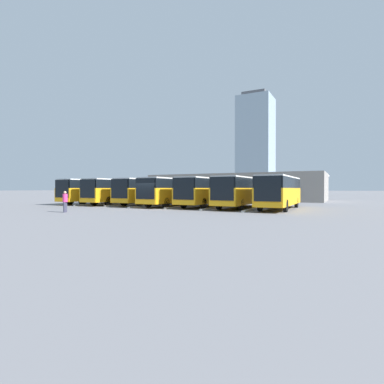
{
  "coord_description": "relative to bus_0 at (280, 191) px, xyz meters",
  "views": [
    {
      "loc": [
        -17.44,
        24.17,
        1.98
      ],
      "look_at": [
        -2.16,
        -5.48,
        1.6
      ],
      "focal_mm": 28.0,
      "sensor_mm": 36.0,
      "label": 1
    }
  ],
  "objects": [
    {
      "name": "ground_plane",
      "position": [
        11.8,
        5.17,
        -1.75
      ],
      "size": [
        600.0,
        600.0,
        0.0
      ],
      "primitive_type": "plane",
      "color": "slate"
    },
    {
      "name": "bus_0",
      "position": [
        0.0,
        0.0,
        0.0
      ],
      "size": [
        2.58,
        11.03,
        3.12
      ],
      "rotation": [
        0.0,
        0.0,
        0.01
      ],
      "color": "orange",
      "rests_on": "ground_plane"
    },
    {
      "name": "curb_divider_0",
      "position": [
        1.97,
        1.63,
        -1.68
      ],
      "size": [
        0.33,
        7.86,
        0.15
      ],
      "primitive_type": "cube",
      "rotation": [
        0.0,
        0.0,
        0.01
      ],
      "color": "#9E9E99",
      "rests_on": "ground_plane"
    },
    {
      "name": "bus_1",
      "position": [
        3.93,
        -0.18,
        0.0
      ],
      "size": [
        2.58,
        11.03,
        3.12
      ],
      "rotation": [
        0.0,
        0.0,
        0.01
      ],
      "color": "orange",
      "rests_on": "ground_plane"
    },
    {
      "name": "curb_divider_1",
      "position": [
        5.9,
        1.44,
        -1.68
      ],
      "size": [
        0.33,
        7.86,
        0.15
      ],
      "primitive_type": "cube",
      "rotation": [
        0.0,
        0.0,
        0.01
      ],
      "color": "#9E9E99",
      "rests_on": "ground_plane"
    },
    {
      "name": "bus_2",
      "position": [
        7.87,
        -0.43,
        0.0
      ],
      "size": [
        2.58,
        11.03,
        3.12
      ],
      "rotation": [
        0.0,
        0.0,
        0.01
      ],
      "color": "orange",
      "rests_on": "ground_plane"
    },
    {
      "name": "curb_divider_2",
      "position": [
        9.83,
        1.2,
        -1.68
      ],
      "size": [
        0.33,
        7.86,
        0.15
      ],
      "primitive_type": "cube",
      "rotation": [
        0.0,
        0.0,
        0.01
      ],
      "color": "#9E9E99",
      "rests_on": "ground_plane"
    },
    {
      "name": "bus_3",
      "position": [
        11.8,
        0.13,
        0.0
      ],
      "size": [
        2.58,
        11.03,
        3.12
      ],
      "rotation": [
        0.0,
        0.0,
        0.01
      ],
      "color": "orange",
      "rests_on": "ground_plane"
    },
    {
      "name": "curb_divider_3",
      "position": [
        13.77,
        1.76,
        -1.68
      ],
      "size": [
        0.33,
        7.86,
        0.15
      ],
      "primitive_type": "cube",
      "rotation": [
        0.0,
        0.0,
        0.01
      ],
      "color": "#9E9E99",
      "rests_on": "ground_plane"
    },
    {
      "name": "bus_4",
      "position": [
        15.73,
        -0.67,
        0.0
      ],
      "size": [
        2.58,
        11.03,
        3.12
      ],
      "rotation": [
        0.0,
        0.0,
        0.01
      ],
      "color": "orange",
      "rests_on": "ground_plane"
    },
    {
      "name": "curb_divider_4",
      "position": [
        17.7,
        0.95,
        -1.68
      ],
      "size": [
        0.33,
        7.86,
        0.15
      ],
      "primitive_type": "cube",
      "rotation": [
        0.0,
        0.0,
        0.01
      ],
      "color": "#9E9E99",
      "rests_on": "ground_plane"
    },
    {
      "name": "bus_5",
      "position": [
        19.67,
        -0.01,
        0.0
      ],
      "size": [
        2.58,
        11.03,
        3.12
      ],
      "rotation": [
        0.0,
        0.0,
        0.01
      ],
      "color": "orange",
      "rests_on": "ground_plane"
    },
    {
      "name": "curb_divider_5",
      "position": [
        21.63,
        1.61,
        -1.68
      ],
      "size": [
        0.33,
        7.86,
        0.15
      ],
      "primitive_type": "cube",
      "rotation": [
        0.0,
        0.0,
        0.01
      ],
      "color": "#9E9E99",
      "rests_on": "ground_plane"
    },
    {
      "name": "bus_6",
      "position": [
        23.6,
        0.1,
        0.0
      ],
      "size": [
        2.58,
        11.03,
        3.12
      ],
      "rotation": [
        0.0,
        0.0,
        0.01
      ],
      "color": "orange",
      "rests_on": "ground_plane"
    },
    {
      "name": "pedestrian",
      "position": [
        15.15,
        12.07,
        -0.8
      ],
      "size": [
        0.51,
        0.51,
        1.77
      ],
      "rotation": [
        0.0,
        0.0,
        1.95
      ],
      "color": "#38384C",
      "rests_on": "ground_plane"
    },
    {
      "name": "station_building",
      "position": [
        11.8,
        -21.33,
        0.51
      ],
      "size": [
        29.54,
        14.37,
        4.47
      ],
      "color": "gray",
      "rests_on": "ground_plane"
    },
    {
      "name": "office_tower",
      "position": [
        41.58,
        -143.9,
        26.49
      ],
      "size": [
        19.1,
        19.1,
        57.68
      ],
      "color": "#93A8B7",
      "rests_on": "ground_plane"
    }
  ]
}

